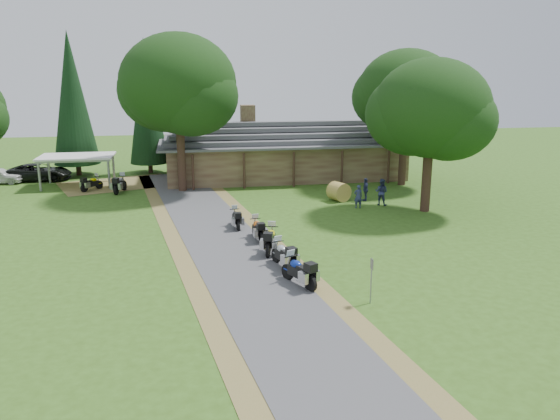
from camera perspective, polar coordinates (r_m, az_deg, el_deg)
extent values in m
plane|color=#345417|center=(24.62, -3.16, -7.16)|extent=(120.00, 120.00, 0.00)
plane|color=#404042|center=(28.31, -5.17, -4.30)|extent=(51.95, 51.95, 0.00)
imported|color=black|center=(50.66, -23.92, 4.05)|extent=(2.72, 5.82, 2.18)
imported|color=navy|center=(37.22, 8.18, 1.61)|extent=(0.54, 0.39, 1.88)
imported|color=navy|center=(38.32, 10.56, 2.10)|extent=(0.76, 0.73, 2.17)
imported|color=navy|center=(39.40, 8.93, 2.33)|extent=(0.49, 0.61, 1.95)
cylinder|color=olive|center=(39.23, 6.16, 1.92)|extent=(1.69, 1.63, 1.34)
cone|color=black|center=(50.96, -13.73, 10.44)|extent=(3.51, 3.51, 11.94)
cone|color=black|center=(51.56, -20.84, 10.28)|extent=(3.95, 3.95, 12.49)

